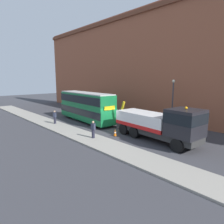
# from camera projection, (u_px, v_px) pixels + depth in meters

# --- Properties ---
(ground_plane) EXTENTS (120.00, 120.00, 0.00)m
(ground_plane) POSITION_uv_depth(u_px,v_px,m) (114.00, 130.00, 22.73)
(ground_plane) COLOR #38383D
(near_kerb) EXTENTS (60.00, 2.80, 0.15)m
(near_kerb) POSITION_uv_depth(u_px,v_px,m) (84.00, 137.00, 19.92)
(near_kerb) COLOR gray
(near_kerb) RESTS_ON ground_plane
(building_facade) EXTENTS (60.00, 1.50, 16.00)m
(building_facade) POSITION_uv_depth(u_px,v_px,m) (159.00, 63.00, 27.08)
(building_facade) COLOR #935138
(building_facade) RESTS_ON ground_plane
(recovery_tow_truck) EXTENTS (10.22, 3.34, 3.67)m
(recovery_tow_truck) POSITION_uv_depth(u_px,v_px,m) (159.00, 123.00, 18.50)
(recovery_tow_truck) COLOR #2D2D2D
(recovery_tow_truck) RESTS_ON ground_plane
(double_decker_bus) EXTENTS (11.17, 3.41, 4.06)m
(double_decker_bus) POSITION_uv_depth(u_px,v_px,m) (86.00, 106.00, 27.22)
(double_decker_bus) COLOR #146B38
(double_decker_bus) RESTS_ON ground_plane
(pedestrian_onlooker) EXTENTS (0.43, 0.48, 1.71)m
(pedestrian_onlooker) POSITION_uv_depth(u_px,v_px,m) (55.00, 117.00, 25.34)
(pedestrian_onlooker) COLOR #232333
(pedestrian_onlooker) RESTS_ON near_kerb
(pedestrian_bystander) EXTENTS (0.45, 0.37, 1.71)m
(pedestrian_bystander) POSITION_uv_depth(u_px,v_px,m) (93.00, 130.00, 19.16)
(pedestrian_bystander) COLOR #232333
(pedestrian_bystander) RESTS_ON near_kerb
(traffic_cone_near_bus) EXTENTS (0.36, 0.36, 0.72)m
(traffic_cone_near_bus) POSITION_uv_depth(u_px,v_px,m) (92.00, 127.00, 23.04)
(traffic_cone_near_bus) COLOR orange
(traffic_cone_near_bus) RESTS_ON ground_plane
(traffic_cone_midway) EXTENTS (0.36, 0.36, 0.72)m
(traffic_cone_midway) POSITION_uv_depth(u_px,v_px,m) (115.00, 133.00, 20.33)
(traffic_cone_midway) COLOR orange
(traffic_cone_midway) RESTS_ON ground_plane
(street_lamp) EXTENTS (0.36, 0.36, 5.83)m
(street_lamp) POSITION_uv_depth(u_px,v_px,m) (173.00, 99.00, 23.76)
(street_lamp) COLOR #38383D
(street_lamp) RESTS_ON ground_plane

